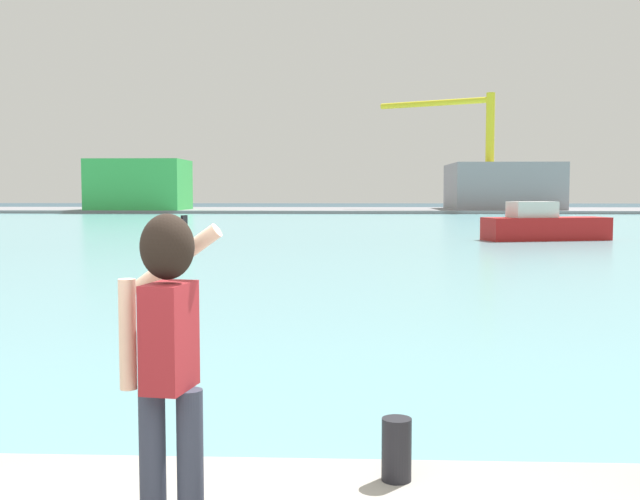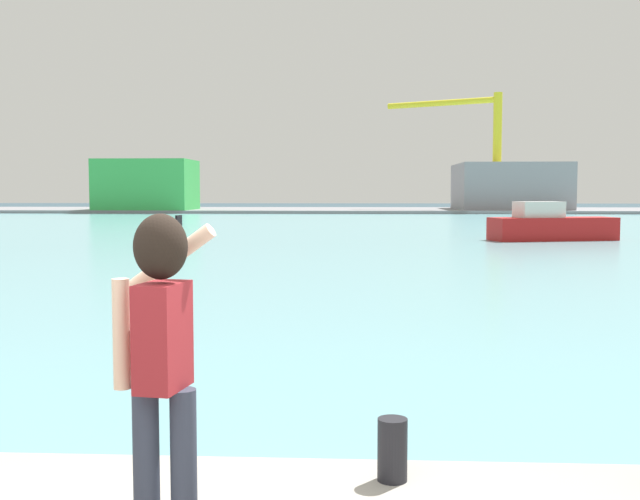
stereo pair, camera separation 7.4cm
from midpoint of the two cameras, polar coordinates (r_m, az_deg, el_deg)
ground_plane at (r=53.30m, az=2.31°, el=1.66°), size 220.00×220.00×0.00m
harbor_water at (r=55.30m, az=2.35°, el=1.77°), size 140.00×100.00×0.02m
far_shore_dock at (r=95.27m, az=2.71°, el=2.95°), size 140.00×20.00×0.37m
person_photographer at (r=4.13m, az=-11.11°, el=-6.73°), size 0.53×0.56×1.74m
harbor_bollard at (r=5.13m, az=5.79°, el=-14.44°), size 0.19×0.19×0.40m
boat_moored at (r=40.76m, az=16.70°, el=1.72°), size 6.63×3.45×1.96m
warehouse_left at (r=92.95m, az=-12.64°, el=4.72°), size 10.82×8.27×5.81m
warehouse_right at (r=96.26m, az=13.80°, el=4.57°), size 12.48×13.58×5.45m
port_crane at (r=92.78m, az=11.59°, el=8.32°), size 12.94×7.31×13.44m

